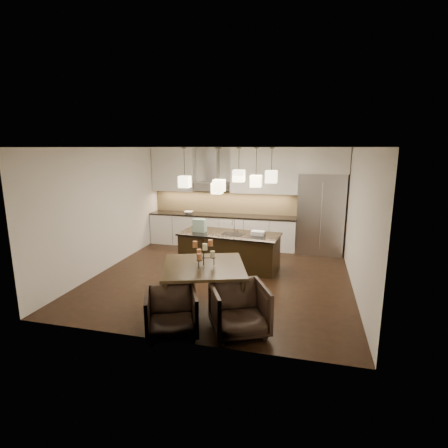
% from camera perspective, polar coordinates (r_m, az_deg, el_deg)
% --- Properties ---
extents(floor, '(5.50, 5.50, 0.02)m').
position_cam_1_polar(floor, '(7.83, -0.36, -8.62)').
color(floor, black).
rests_on(floor, ground).
extents(ceiling, '(5.50, 5.50, 0.02)m').
position_cam_1_polar(ceiling, '(7.32, -0.39, 12.47)').
color(ceiling, white).
rests_on(ceiling, wall_back).
extents(wall_back, '(5.50, 0.02, 2.80)m').
position_cam_1_polar(wall_back, '(10.11, 3.52, 4.39)').
color(wall_back, silver).
rests_on(wall_back, ground).
extents(wall_front, '(5.50, 0.02, 2.80)m').
position_cam_1_polar(wall_front, '(4.89, -8.43, -4.32)').
color(wall_front, silver).
rests_on(wall_front, ground).
extents(wall_left, '(0.02, 5.50, 2.80)m').
position_cam_1_polar(wall_left, '(8.55, -18.61, 2.31)').
color(wall_left, silver).
rests_on(wall_left, ground).
extents(wall_right, '(0.02, 5.50, 2.80)m').
position_cam_1_polar(wall_right, '(7.28, 21.16, 0.47)').
color(wall_right, silver).
rests_on(wall_right, ground).
extents(refrigerator, '(1.20, 0.72, 2.15)m').
position_cam_1_polar(refrigerator, '(9.63, 15.46, 1.61)').
color(refrigerator, '#B7B7BA').
rests_on(refrigerator, floor).
extents(fridge_panel, '(1.26, 0.72, 0.65)m').
position_cam_1_polar(fridge_panel, '(9.48, 15.95, 9.95)').
color(fridge_panel, silver).
rests_on(fridge_panel, refrigerator).
extents(lower_cabinets, '(4.21, 0.62, 0.88)m').
position_cam_1_polar(lower_cabinets, '(10.10, -0.38, -1.13)').
color(lower_cabinets, silver).
rests_on(lower_cabinets, floor).
extents(countertop, '(4.21, 0.66, 0.04)m').
position_cam_1_polar(countertop, '(10.01, -0.39, 1.43)').
color(countertop, black).
rests_on(countertop, lower_cabinets).
extents(backsplash, '(4.21, 0.02, 0.63)m').
position_cam_1_polar(backsplash, '(10.24, 0.03, 3.58)').
color(backsplash, tan).
rests_on(backsplash, countertop).
extents(upper_cab_left, '(1.25, 0.35, 1.25)m').
position_cam_1_polar(upper_cab_left, '(10.44, -8.18, 8.82)').
color(upper_cab_left, silver).
rests_on(upper_cab_left, wall_back).
extents(upper_cab_right, '(1.85, 0.35, 1.25)m').
position_cam_1_polar(upper_cab_right, '(9.76, 6.60, 8.63)').
color(upper_cab_right, silver).
rests_on(upper_cab_right, wall_back).
extents(hood_canopy, '(0.90, 0.52, 0.24)m').
position_cam_1_polar(hood_canopy, '(10.01, -1.99, 6.18)').
color(hood_canopy, '#B7B7BA').
rests_on(hood_canopy, wall_back).
extents(hood_chimney, '(0.30, 0.28, 0.96)m').
position_cam_1_polar(hood_chimney, '(10.07, -1.85, 9.64)').
color(hood_chimney, '#B7B7BA').
rests_on(hood_chimney, hood_canopy).
extents(fruit_bowl, '(0.28, 0.28, 0.06)m').
position_cam_1_polar(fruit_bowl, '(10.24, -5.82, 1.91)').
color(fruit_bowl, silver).
rests_on(fruit_bowl, countertop).
extents(island_body, '(2.33, 1.11, 0.79)m').
position_cam_1_polar(island_body, '(8.30, 0.88, -4.44)').
color(island_body, black).
rests_on(island_body, floor).
extents(island_top, '(2.41, 1.19, 0.04)m').
position_cam_1_polar(island_top, '(8.19, 0.89, -1.66)').
color(island_top, black).
rests_on(island_top, island_body).
extents(faucet, '(0.11, 0.22, 0.34)m').
position_cam_1_polar(faucet, '(8.20, 1.70, -0.28)').
color(faucet, silver).
rests_on(faucet, island_top).
extents(tote_bag, '(0.32, 0.19, 0.31)m').
position_cam_1_polar(tote_bag, '(8.33, -4.00, -0.23)').
color(tote_bag, '#2A6944').
rests_on(tote_bag, island_top).
extents(food_container, '(0.33, 0.24, 0.09)m').
position_cam_1_polar(food_container, '(8.07, 5.58, -1.46)').
color(food_container, silver).
rests_on(food_container, island_top).
extents(dining_table, '(1.73, 1.73, 0.82)m').
position_cam_1_polar(dining_table, '(6.19, -3.28, -10.33)').
color(dining_table, black).
rests_on(dining_table, floor).
extents(candelabra, '(0.50, 0.50, 0.48)m').
position_cam_1_polar(candelabra, '(5.97, -3.35, -4.56)').
color(candelabra, black).
rests_on(candelabra, dining_table).
extents(candle_a, '(0.10, 0.10, 0.11)m').
position_cam_1_polar(candle_a, '(5.99, -1.88, -4.96)').
color(candle_a, '#F2EDB5').
rests_on(candle_a, candelabra).
extents(candle_b, '(0.10, 0.10, 0.11)m').
position_cam_1_polar(candle_b, '(6.11, -4.09, -4.63)').
color(candle_b, '#C6733F').
rests_on(candle_b, candelabra).
extents(candle_c, '(0.10, 0.10, 0.11)m').
position_cam_1_polar(candle_c, '(5.86, -4.08, -5.38)').
color(candle_c, '#A45F35').
rests_on(candle_c, candelabra).
extents(candle_d, '(0.10, 0.10, 0.11)m').
position_cam_1_polar(candle_d, '(6.03, -2.24, -3.10)').
color(candle_d, '#C6733F').
rests_on(candle_d, candelabra).
extents(candle_e, '(0.10, 0.10, 0.11)m').
position_cam_1_polar(candle_e, '(5.95, -4.74, -3.34)').
color(candle_e, '#A45F35').
rests_on(candle_e, candelabra).
extents(candle_f, '(0.10, 0.10, 0.11)m').
position_cam_1_polar(candle_f, '(5.80, -3.13, -3.75)').
color(candle_f, '#F2EDB5').
rests_on(candle_f, candelabra).
extents(armchair_left, '(1.01, 1.02, 0.71)m').
position_cam_1_polar(armchair_left, '(5.48, -8.58, -14.21)').
color(armchair_left, black).
rests_on(armchair_left, floor).
extents(armchair_right, '(1.11, 1.12, 0.77)m').
position_cam_1_polar(armchair_right, '(5.49, 2.50, -13.72)').
color(armchair_right, black).
rests_on(armchair_right, floor).
extents(pendant_a, '(0.24, 0.24, 0.26)m').
position_cam_1_polar(pendant_a, '(8.04, -6.43, 6.87)').
color(pendant_a, beige).
rests_on(pendant_a, ceiling).
extents(pendant_b, '(0.24, 0.24, 0.26)m').
position_cam_1_polar(pendant_b, '(8.22, -1.13, 5.86)').
color(pendant_b, beige).
rests_on(pendant_b, ceiling).
extents(pendant_c, '(0.24, 0.24, 0.26)m').
position_cam_1_polar(pendant_c, '(7.73, 2.43, 7.85)').
color(pendant_c, beige).
rests_on(pendant_c, ceiling).
extents(pendant_d, '(0.24, 0.24, 0.26)m').
position_cam_1_polar(pendant_d, '(7.87, 5.24, 6.98)').
color(pendant_d, beige).
rests_on(pendant_d, ceiling).
extents(pendant_e, '(0.24, 0.24, 0.26)m').
position_cam_1_polar(pendant_e, '(7.51, 7.73, 7.66)').
color(pendant_e, beige).
rests_on(pendant_e, ceiling).
extents(pendant_f, '(0.24, 0.24, 0.26)m').
position_cam_1_polar(pendant_f, '(7.75, -0.81, 6.30)').
color(pendant_f, beige).
rests_on(pendant_f, ceiling).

